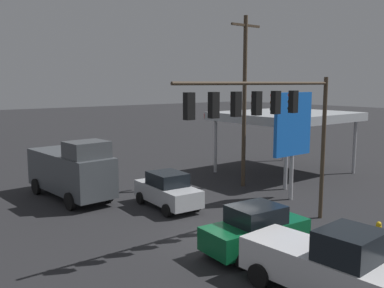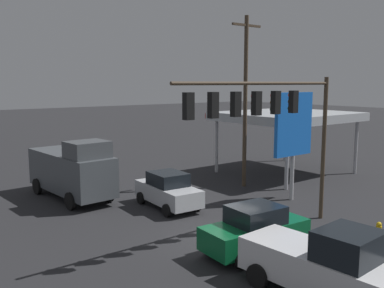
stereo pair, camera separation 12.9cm
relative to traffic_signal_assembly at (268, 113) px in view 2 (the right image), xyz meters
name	(u,v)px [view 2 (the right image)]	position (x,y,z in m)	size (l,w,h in m)	color
ground_plane	(220,239)	(1.83, -0.90, -5.46)	(200.00, 200.00, 0.00)	#262628
traffic_signal_assembly	(268,113)	(0.00, 0.00, 0.00)	(9.22, 0.43, 7.00)	#473828
utility_pole	(245,99)	(-5.77, -7.11, 0.26)	(2.40, 0.26, 10.87)	#473828
gas_station_canopy	(287,117)	(-11.20, -8.22, -1.25)	(9.06, 7.95, 4.56)	#B2B7BC
price_sign	(293,127)	(-5.62, -3.09, -1.22)	(2.97, 0.27, 6.19)	#B7B7BC
sedan_waiting	(168,190)	(0.89, -6.23, -4.51)	(2.30, 4.51, 1.93)	silver
sedan_far	(255,230)	(1.76, 1.08, -4.51)	(4.53, 2.33, 1.93)	#0C592D
delivery_truck	(72,170)	(4.25, -11.11, -3.77)	(2.91, 6.94, 3.58)	#474C51
pickup_parked	(325,265)	(2.70, 4.97, -4.35)	(2.49, 5.30, 2.40)	silver
fire_hydrant	(379,232)	(-3.24, 3.50, -5.02)	(0.24, 0.24, 0.88)	gold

